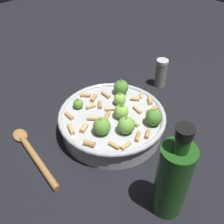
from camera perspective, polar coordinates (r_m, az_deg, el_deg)
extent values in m
plane|color=black|center=(0.72, 0.00, -3.98)|extent=(2.40, 2.40, 0.00)
cylinder|color=#B7B7BC|center=(0.70, 0.00, -2.35)|extent=(0.27, 0.27, 0.06)
torus|color=#B7B7BC|center=(0.69, 0.00, -0.63)|extent=(0.28, 0.28, 0.01)
sphere|color=#609E38|center=(0.71, -7.42, 1.80)|extent=(0.03, 0.03, 0.03)
cone|color=#609E38|center=(0.70, -7.52, 2.73)|extent=(0.01, 0.01, 0.01)
sphere|color=#8CC64C|center=(0.67, 2.07, 0.13)|extent=(0.04, 0.04, 0.04)
cone|color=#4C8933|center=(0.66, 2.11, 1.41)|extent=(0.02, 0.02, 0.02)
sphere|color=#75B247|center=(0.63, 3.12, -2.90)|extent=(0.04, 0.04, 0.04)
cone|color=#8CC64C|center=(0.61, 3.20, -1.47)|extent=(0.02, 0.02, 0.02)
sphere|color=#4C8933|center=(0.75, 2.00, 5.44)|extent=(0.04, 0.04, 0.04)
cone|color=#4C8933|center=(0.74, 2.04, 6.79)|extent=(0.02, 0.02, 0.02)
sphere|color=#609E38|center=(0.62, -2.21, -3.14)|extent=(0.04, 0.04, 0.04)
cone|color=#8CC64C|center=(0.61, -2.27, -1.65)|extent=(0.02, 0.02, 0.02)
sphere|color=#8CC64C|center=(0.71, 1.74, 2.84)|extent=(0.03, 0.03, 0.03)
cone|color=#609E38|center=(0.70, 1.77, 3.95)|extent=(0.02, 0.02, 0.01)
sphere|color=#4C8933|center=(0.66, 9.16, -1.16)|extent=(0.04, 0.04, 0.04)
cone|color=#8CC64C|center=(0.64, 9.35, 0.19)|extent=(0.02, 0.02, 0.02)
cylinder|color=tan|center=(0.60, 0.52, -7.30)|extent=(0.03, 0.01, 0.01)
cylinder|color=tan|center=(0.75, -6.07, 3.60)|extent=(0.03, 0.03, 0.01)
cylinder|color=tan|center=(0.64, -6.16, -3.51)|extent=(0.02, 0.03, 0.01)
cylinder|color=tan|center=(0.70, 5.61, 0.52)|extent=(0.03, 0.01, 0.01)
cylinder|color=tan|center=(0.68, -9.37, -0.78)|extent=(0.03, 0.01, 0.01)
cylinder|color=tan|center=(0.63, 7.77, -4.84)|extent=(0.02, 0.03, 0.01)
cylinder|color=tan|center=(0.71, -4.70, 1.28)|extent=(0.02, 0.03, 0.01)
cylinder|color=tan|center=(0.71, -2.41, 1.70)|extent=(0.03, 0.02, 0.01)
cylinder|color=tan|center=(0.75, -1.32, 3.85)|extent=(0.03, 0.01, 0.01)
cylinder|color=tan|center=(0.67, -4.09, -1.29)|extent=(0.03, 0.03, 0.01)
cylinder|color=tan|center=(0.61, -4.99, -6.87)|extent=(0.03, 0.02, 0.01)
cylinder|color=tan|center=(0.65, -8.96, -3.73)|extent=(0.03, 0.02, 0.01)
cylinder|color=tan|center=(0.67, -1.37, -0.81)|extent=(0.02, 0.03, 0.01)
cylinder|color=tan|center=(0.73, 5.10, 2.96)|extent=(0.03, 0.02, 0.01)
cylinder|color=tan|center=(0.73, -4.06, 3.07)|extent=(0.02, 0.03, 0.01)
cylinder|color=tan|center=(0.63, 5.67, -5.39)|extent=(0.02, 0.03, 0.01)
cylinder|color=tan|center=(0.70, 8.90, 0.51)|extent=(0.02, 0.03, 0.01)
cylinder|color=tan|center=(0.70, -0.17, 0.73)|extent=(0.03, 0.03, 0.01)
cylinder|color=tan|center=(0.66, 4.89, -2.24)|extent=(0.03, 0.01, 0.01)
cylinder|color=tan|center=(0.60, 3.10, -7.37)|extent=(0.01, 0.03, 0.01)
cylinder|color=tan|center=(0.75, 6.36, 3.70)|extent=(0.02, 0.03, 0.01)
cylinder|color=tan|center=(0.73, 8.34, 2.42)|extent=(0.03, 0.03, 0.01)
cylinder|color=gray|center=(0.88, 10.61, 8.04)|extent=(0.04, 0.04, 0.08)
cylinder|color=silver|center=(0.86, 11.00, 10.74)|extent=(0.04, 0.04, 0.01)
cylinder|color=#1E4C19|center=(0.52, 12.99, -14.48)|extent=(0.06, 0.06, 0.18)
cylinder|color=#1E4C19|center=(0.44, 15.04, -6.51)|extent=(0.03, 0.03, 0.04)
cylinder|color=black|center=(0.42, 15.63, -4.17)|extent=(0.03, 0.03, 0.02)
cylinder|color=#9E703D|center=(0.67, -15.89, -10.29)|extent=(0.19, 0.04, 0.02)
ellipsoid|color=#9E703D|center=(0.74, -19.49, -4.80)|extent=(0.06, 0.04, 0.01)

